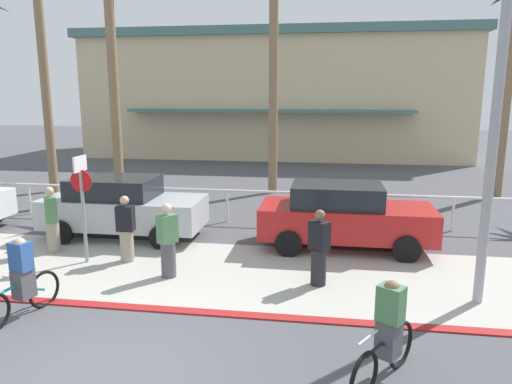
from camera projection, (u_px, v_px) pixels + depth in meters
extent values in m
plane|color=#4C4C51|center=(236.00, 210.00, 16.42)|extent=(80.00, 80.00, 0.00)
cube|color=#ADAAA0|center=(188.00, 271.00, 10.80)|extent=(44.00, 4.00, 0.02)
cube|color=maroon|center=(157.00, 309.00, 8.86)|extent=(44.00, 0.24, 0.03)
cube|color=beige|center=(277.00, 99.00, 31.56)|extent=(23.31, 8.68, 7.24)
cube|color=#47706B|center=(277.00, 38.00, 30.78)|extent=(23.91, 9.28, 0.50)
cube|color=#47706B|center=(267.00, 111.00, 27.00)|extent=(16.32, 1.20, 0.16)
cylinder|color=white|center=(227.00, 191.00, 14.76)|extent=(26.94, 0.08, 0.08)
cylinder|color=white|center=(30.00, 199.00, 15.85)|extent=(0.08, 0.08, 1.00)
cylinder|color=white|center=(93.00, 201.00, 15.52)|extent=(0.08, 0.08, 1.00)
cylinder|color=white|center=(159.00, 204.00, 15.19)|extent=(0.08, 0.08, 1.00)
cylinder|color=white|center=(227.00, 206.00, 14.87)|extent=(0.08, 0.08, 1.00)
cylinder|color=white|center=(299.00, 209.00, 14.54)|extent=(0.08, 0.08, 1.00)
cylinder|color=white|center=(374.00, 211.00, 14.21)|extent=(0.08, 0.08, 1.00)
cylinder|color=white|center=(453.00, 214.00, 13.88)|extent=(0.08, 0.08, 1.00)
cylinder|color=gray|center=(84.00, 218.00, 11.12)|extent=(0.08, 0.08, 2.20)
cube|color=white|center=(80.00, 164.00, 10.86)|extent=(0.04, 0.56, 0.36)
cylinder|color=red|center=(81.00, 181.00, 10.95)|extent=(0.52, 0.03, 0.52)
cylinder|color=#9EA0A5|center=(497.00, 105.00, 8.41)|extent=(0.18, 0.18, 7.50)
cylinder|color=#846B4C|center=(44.00, 74.00, 18.66)|extent=(0.36, 0.36, 9.42)
cylinder|color=#846B4C|center=(114.00, 85.00, 17.46)|extent=(0.36, 0.36, 8.53)
cylinder|color=#846B4C|center=(273.00, 68.00, 18.38)|extent=(0.36, 0.36, 9.86)
cylinder|color=#846B4C|center=(507.00, 96.00, 17.92)|extent=(0.36, 0.36, 7.77)
cube|color=#B2B7BC|center=(124.00, 212.00, 13.25)|extent=(4.40, 1.80, 0.80)
cube|color=#1E2328|center=(114.00, 187.00, 13.15)|extent=(2.29, 1.58, 0.56)
cylinder|color=black|center=(183.00, 219.00, 14.00)|extent=(0.66, 0.22, 0.66)
cylinder|color=black|center=(162.00, 237.00, 12.26)|extent=(0.66, 0.22, 0.66)
cylinder|color=black|center=(94.00, 216.00, 14.41)|extent=(0.66, 0.22, 0.66)
cylinder|color=black|center=(61.00, 232.00, 12.67)|extent=(0.66, 0.22, 0.66)
cube|color=red|center=(346.00, 221.00, 12.29)|extent=(4.40, 1.80, 0.80)
cube|color=#1E2328|center=(337.00, 195.00, 12.19)|extent=(2.29, 1.58, 0.56)
cylinder|color=black|center=(396.00, 228.00, 13.03)|extent=(0.66, 0.22, 0.66)
cylinder|color=black|center=(407.00, 249.00, 11.29)|extent=(0.66, 0.22, 0.66)
cylinder|color=black|center=(294.00, 224.00, 13.45)|extent=(0.66, 0.22, 0.66)
cylinder|color=black|center=(288.00, 244.00, 11.70)|extent=(0.66, 0.22, 0.66)
torus|color=black|center=(364.00, 378.00, 6.18)|extent=(0.44, 0.64, 0.72)
torus|color=black|center=(401.00, 345.00, 6.99)|extent=(0.44, 0.64, 0.72)
cylinder|color=black|center=(391.00, 345.00, 6.71)|extent=(0.42, 0.61, 0.35)
cylinder|color=black|center=(374.00, 350.00, 6.30)|extent=(0.25, 0.35, 0.07)
cylinder|color=black|center=(388.00, 343.00, 6.63)|extent=(0.05, 0.05, 0.44)
cylinder|color=silver|center=(368.00, 338.00, 6.10)|extent=(0.30, 0.44, 0.04)
cube|color=#4C4C51|center=(389.00, 339.00, 6.61)|extent=(0.41, 0.42, 0.52)
cube|color=#4C7F51|center=(391.00, 304.00, 6.51)|extent=(0.43, 0.40, 0.52)
sphere|color=brown|center=(392.00, 288.00, 6.46)|extent=(0.22, 0.22, 0.22)
torus|color=black|center=(44.00, 289.00, 8.97)|extent=(0.24, 0.71, 0.72)
cylinder|color=#197F7A|center=(29.00, 289.00, 8.64)|extent=(0.23, 0.68, 0.35)
cylinder|color=#197F7A|center=(2.00, 292.00, 8.14)|extent=(0.15, 0.38, 0.07)
cylinder|color=#197F7A|center=(24.00, 287.00, 8.54)|extent=(0.05, 0.05, 0.44)
cube|color=#4C4C51|center=(24.00, 284.00, 8.53)|extent=(0.35, 0.38, 0.52)
cube|color=#2D5699|center=(21.00, 256.00, 8.42)|extent=(0.40, 0.34, 0.52)
sphere|color=#D6A884|center=(19.00, 244.00, 8.37)|extent=(0.22, 0.22, 0.22)
cylinder|color=#232326|center=(318.00, 268.00, 9.92)|extent=(0.45, 0.45, 0.79)
cube|color=black|center=(319.00, 236.00, 9.78)|extent=(0.47, 0.45, 0.61)
sphere|color=brown|center=(320.00, 215.00, 9.69)|extent=(0.22, 0.22, 0.22)
cylinder|color=#4C4C51|center=(168.00, 260.00, 10.36)|extent=(0.45, 0.45, 0.80)
cube|color=#4C7F51|center=(167.00, 229.00, 10.21)|extent=(0.45, 0.48, 0.62)
sphere|color=beige|center=(166.00, 209.00, 10.12)|extent=(0.22, 0.22, 0.22)
cylinder|color=gray|center=(53.00, 237.00, 11.98)|extent=(0.45, 0.45, 0.82)
cube|color=#4C7F51|center=(51.00, 209.00, 11.83)|extent=(0.45, 0.48, 0.63)
sphere|color=#D6A884|center=(49.00, 191.00, 11.74)|extent=(0.22, 0.22, 0.22)
cylinder|color=gray|center=(127.00, 246.00, 11.33)|extent=(0.34, 0.34, 0.78)
cube|color=black|center=(125.00, 218.00, 11.19)|extent=(0.41, 0.28, 0.60)
sphere|color=#D6A884|center=(124.00, 200.00, 11.10)|extent=(0.21, 0.21, 0.21)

